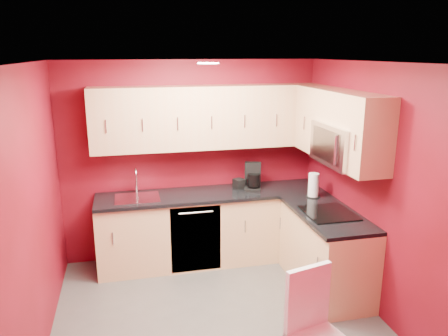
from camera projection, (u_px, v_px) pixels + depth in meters
name	position (u px, v px, depth m)	size (l,w,h in m)	color
floor	(216.00, 314.00, 4.45)	(3.20, 3.20, 0.00)	#4C4A47
ceiling	(215.00, 62.00, 3.80)	(3.20, 3.20, 0.00)	white
wall_back	(191.00, 161.00, 5.54)	(3.20, 3.20, 0.00)	maroon
wall_front	(266.00, 274.00, 2.71)	(3.20, 3.20, 0.00)	maroon
wall_left	(35.00, 212.00, 3.77)	(3.00, 3.00, 0.00)	maroon
wall_right	(368.00, 187.00, 4.47)	(3.00, 3.00, 0.00)	maroon
base_cabinets_back	(212.00, 228.00, 5.51)	(2.80, 0.60, 0.87)	#DAB67D
base_cabinets_right	(325.00, 252.00, 4.85)	(0.60, 1.30, 0.87)	#DAB67D
countertop_back	(212.00, 194.00, 5.38)	(2.80, 0.63, 0.04)	black
countertop_right	(327.00, 214.00, 4.72)	(0.63, 1.27, 0.04)	black
upper_cabinets_back	(209.00, 117.00, 5.27)	(2.80, 0.35, 0.75)	tan
upper_cabinets_right	(336.00, 119.00, 4.69)	(0.35, 1.55, 0.75)	tan
microwave	(343.00, 145.00, 4.51)	(0.42, 0.76, 0.42)	silver
cooktop	(328.00, 213.00, 4.68)	(0.50, 0.55, 0.01)	black
sink	(137.00, 195.00, 5.18)	(0.52, 0.42, 0.35)	silver
dishwasher_front	(196.00, 239.00, 5.18)	(0.60, 0.02, 0.82)	black
downlight	(208.00, 63.00, 4.09)	(0.20, 0.20, 0.01)	white
coffee_maker	(253.00, 177.00, 5.45)	(0.20, 0.27, 0.33)	black
napkin_holder	(239.00, 184.00, 5.51)	(0.12, 0.12, 0.13)	black
paper_towel	(313.00, 185.00, 5.18)	(0.17, 0.17, 0.29)	silver
dining_chair	(321.00, 336.00, 3.31)	(0.40, 0.42, 1.00)	white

